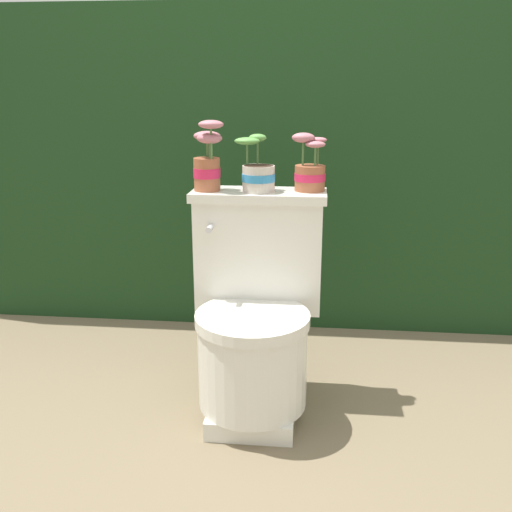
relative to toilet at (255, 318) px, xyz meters
name	(u,v)px	position (x,y,z in m)	size (l,w,h in m)	color
ground_plane	(253,417)	(0.00, -0.07, -0.34)	(12.00, 12.00, 0.00)	#75664C
hedge_backdrop	(278,163)	(0.00, 1.10, 0.38)	(3.26, 0.79, 1.43)	#193819
toilet	(255,318)	(0.00, 0.00, 0.00)	(0.46, 0.49, 0.75)	silver
potted_plant_left	(208,161)	(-0.17, 0.11, 0.51)	(0.11, 0.12, 0.24)	#9E5638
potted_plant_midleft	(257,173)	(-0.01, 0.11, 0.47)	(0.14, 0.12, 0.19)	beige
potted_plant_middle	(310,171)	(0.17, 0.15, 0.48)	(0.12, 0.10, 0.19)	#9E5638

